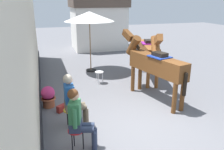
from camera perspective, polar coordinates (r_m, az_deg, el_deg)
name	(u,v)px	position (r m, az deg, el deg)	size (l,w,h in m)	color
ground_plane	(108,86)	(8.43, -1.06, -2.86)	(40.00, 40.00, 0.00)	slate
pub_facade_wall	(29,61)	(6.24, -20.08, 3.22)	(0.34, 14.00, 3.40)	beige
distant_cottage	(98,20)	(14.90, -3.45, 13.48)	(3.40, 2.60, 3.50)	silver
seated_visitor_near	(78,117)	(4.76, -8.40, -10.33)	(0.61, 0.48, 1.39)	red
seated_visitor_far	(72,98)	(5.64, -9.90, -5.69)	(0.61, 0.49, 1.39)	gold
saddled_horse_near	(154,64)	(7.17, 10.40, 2.77)	(1.00, 2.94, 2.06)	brown
saddled_horse_far	(149,51)	(8.89, 9.26, 5.83)	(1.09, 2.92, 2.06)	brown
flower_planter_far	(48,96)	(7.02, -15.64, -5.12)	(0.43, 0.43, 0.64)	#A85638
cafe_parasol	(89,17)	(9.87, -5.67, 14.26)	(2.10, 2.10, 2.58)	black
spare_stool_white	(99,73)	(8.64, -3.20, 0.46)	(0.32, 0.32, 0.46)	white
satchel_bag	(61,108)	(6.72, -12.53, -8.13)	(0.28, 0.12, 0.20)	maroon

